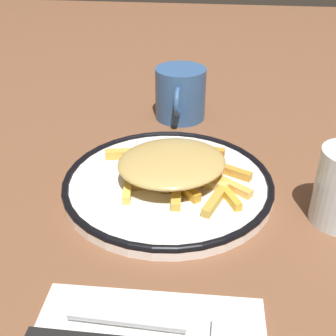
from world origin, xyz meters
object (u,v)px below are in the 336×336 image
object	(u,v)px
plate	(168,183)
fries_heap	(175,165)
fork	(164,324)
coffee_mug	(180,94)

from	to	relation	value
plate	fries_heap	xyz separation A→B (m)	(-0.00, 0.01, 0.03)
fork	fries_heap	bearing A→B (deg)	-175.97
plate	fork	size ratio (longest dim) A/B	1.62
plate	fries_heap	world-z (taller)	fries_heap
plate	fork	distance (m)	0.23
plate	fork	bearing A→B (deg)	6.15
fork	coffee_mug	bearing A→B (deg)	-176.08
coffee_mug	fork	bearing A→B (deg)	3.92
fries_heap	coffee_mug	world-z (taller)	coffee_mug
plate	coffee_mug	size ratio (longest dim) A/B	2.41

